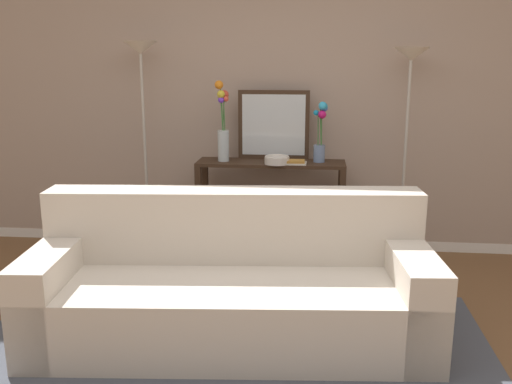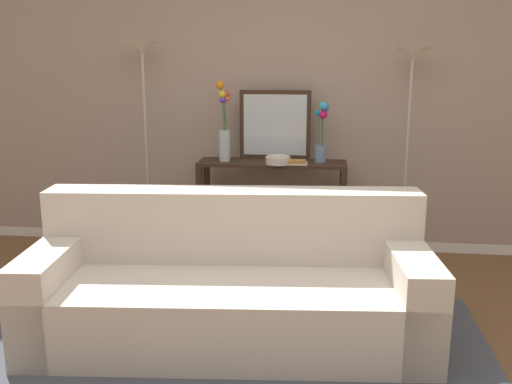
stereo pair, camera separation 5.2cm
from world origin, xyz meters
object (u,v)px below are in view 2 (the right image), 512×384
(floor_lamp_left, at_px, (144,90))
(book_row_under_console, at_px, (227,249))
(vase_tall_flowers, at_px, (224,127))
(vase_short_flowers, at_px, (322,134))
(floor_lamp_right, at_px, (410,97))
(fruit_bowl, at_px, (278,160))
(console_table, at_px, (272,193))
(book_stack, at_px, (296,162))
(couch, at_px, (231,289))
(wall_mirror, at_px, (275,125))

(floor_lamp_left, bearing_deg, book_row_under_console, 0.32)
(vase_tall_flowers, height_order, vase_short_flowers, vase_tall_flowers)
(floor_lamp_right, relative_size, fruit_bowl, 8.71)
(fruit_bowl, bearing_deg, console_table, 119.26)
(vase_short_flowers, bearing_deg, vase_tall_flowers, -177.52)
(vase_tall_flowers, height_order, book_stack, vase_tall_flowers)
(vase_tall_flowers, bearing_deg, floor_lamp_left, 178.72)
(floor_lamp_right, bearing_deg, couch, -130.04)
(couch, bearing_deg, wall_mirror, 85.42)
(floor_lamp_left, relative_size, vase_short_flowers, 3.65)
(console_table, bearing_deg, book_stack, -25.40)
(couch, height_order, vase_tall_flowers, vase_tall_flowers)
(couch, relative_size, wall_mirror, 4.03)
(couch, bearing_deg, fruit_bowl, 82.61)
(vase_short_flowers, xyz_separation_m, book_stack, (-0.20, -0.11, -0.22))
(floor_lamp_left, height_order, wall_mirror, floor_lamp_left)
(floor_lamp_right, height_order, vase_tall_flowers, floor_lamp_right)
(vase_tall_flowers, height_order, book_row_under_console, vase_tall_flowers)
(floor_lamp_right, bearing_deg, vase_tall_flowers, -179.42)
(floor_lamp_left, xyz_separation_m, book_row_under_console, (0.69, 0.00, -1.38))
(couch, relative_size, console_table, 1.97)
(vase_tall_flowers, xyz_separation_m, book_row_under_console, (0.01, 0.02, -1.08))
(fruit_bowl, bearing_deg, floor_lamp_right, 5.35)
(wall_mirror, bearing_deg, vase_tall_flowers, -158.94)
(wall_mirror, distance_m, fruit_bowl, 0.36)
(couch, xyz_separation_m, vase_tall_flowers, (-0.28, 1.43, 0.82))
(fruit_bowl, xyz_separation_m, book_stack, (0.15, 0.00, -0.02))
(floor_lamp_left, height_order, book_row_under_console, floor_lamp_left)
(vase_tall_flowers, bearing_deg, floor_lamp_right, 0.58)
(console_table, relative_size, vase_short_flowers, 2.47)
(couch, bearing_deg, console_table, 85.34)
(floor_lamp_left, distance_m, fruit_bowl, 1.27)
(console_table, height_order, book_stack, book_stack)
(floor_lamp_left, height_order, vase_short_flowers, floor_lamp_left)
(console_table, xyz_separation_m, fruit_bowl, (0.06, -0.10, 0.31))
(floor_lamp_right, height_order, book_row_under_console, floor_lamp_right)
(couch, xyz_separation_m, fruit_bowl, (0.17, 1.34, 0.57))
(vase_tall_flowers, distance_m, vase_short_flowers, 0.81)
(fruit_bowl, relative_size, book_row_under_console, 0.85)
(vase_tall_flowers, relative_size, book_row_under_console, 2.77)
(book_row_under_console, bearing_deg, wall_mirror, 19.16)
(vase_tall_flowers, distance_m, book_row_under_console, 1.08)
(couch, xyz_separation_m, book_stack, (0.32, 1.35, 0.55))
(couch, xyz_separation_m, book_row_under_console, (-0.27, 1.44, -0.26))
(fruit_bowl, bearing_deg, floor_lamp_left, 175.11)
(wall_mirror, bearing_deg, vase_short_flowers, -17.17)
(couch, distance_m, book_stack, 1.49)
(couch, height_order, floor_lamp_right, floor_lamp_right)
(vase_short_flowers, height_order, book_stack, vase_short_flowers)
(floor_lamp_left, bearing_deg, vase_short_flowers, 0.77)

